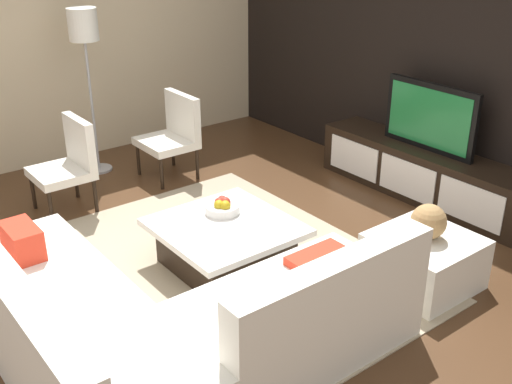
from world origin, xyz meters
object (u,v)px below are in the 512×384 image
Objects in this scene: floor_lamp at (84,37)px; accent_chair_far at (174,131)px; coffee_table at (226,244)px; decorative_ball at (429,222)px; television at (430,117)px; media_console at (423,173)px; fruit_bowl at (222,207)px; sectional_couch at (154,320)px; ottoman at (423,261)px; accent_chair_near at (69,160)px.

floor_lamp is 1.28m from accent_chair_far.
decorative_ball reaches higher than coffee_table.
television is at bearing 87.51° from coffee_table.
media_console is at bearing 40.53° from floor_lamp.
fruit_bowl is at bearing 150.82° from coffee_table.
television is 3.36m from sectional_couch.
ottoman is at bearing -51.50° from media_console.
media_console is at bearing 98.92° from sectional_couch.
sectional_couch is at bearing -103.97° from decorative_ball.
fruit_bowl is at bearing 126.31° from sectional_couch.
television is 0.58× the size of floor_lamp.
accent_chair_near and accent_chair_far have the same top height.
sectional_couch is 3.44× the size of ottoman.
accent_chair_near is at bearing -151.85° from decorative_ball.
ottoman is at bearing 31.97° from accent_chair_near.
coffee_table is at bearing -92.49° from media_console.
fruit_bowl is 0.32× the size of accent_chair_far.
television is 2.38m from coffee_table.
floor_lamp is at bearing -139.47° from media_console.
television is 0.42× the size of sectional_couch.
sectional_couch is 8.60× the size of fruit_bowl.
media_console is 2.57m from accent_chair_far.
accent_chair_near reaches higher than sectional_couch.
floor_lamp reaches higher than accent_chair_far.
floor_lamp reaches higher than decorative_ball.
ottoman is at bearing 42.64° from coffee_table.
sectional_couch is 1.16m from coffee_table.
ottoman is (2.87, 1.54, -0.29)m from accent_chair_near.
accent_chair_far is (-1.70, 0.57, 0.06)m from fruit_bowl.
media_console is at bearing 128.50° from ottoman.
accent_chair_far reaches higher than coffee_table.
television reaches higher than decorative_ball.
television is 1.15× the size of accent_chair_far.
floor_lamp is at bearing 145.52° from accent_chair_near.
accent_chair_near is 3.26m from decorative_ball.
decorative_ball is at bearing 42.64° from coffee_table.
media_console is 1.63m from ottoman.
television reaches higher than sectional_couch.
media_console is 3.38m from accent_chair_near.
ottoman is 1.60m from fruit_bowl.
media_console is at bearing 128.50° from decorative_ball.
accent_chair_far is (-0.12, 1.19, 0.00)m from accent_chair_near.
decorative_ball is (1.11, 1.02, 0.33)m from coffee_table.
sectional_couch is 1.40× the size of floor_lamp.
ottoman is at bearing 35.63° from fruit_bowl.
floor_lamp reaches higher than accent_chair_near.
accent_chair_far is (-1.98, -1.62, 0.24)m from media_console.
television is 0.99× the size of coffee_table.
floor_lamp is 1.98× the size of accent_chair_far.
accent_chair_near is (-1.86, -2.81, -0.33)m from television.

